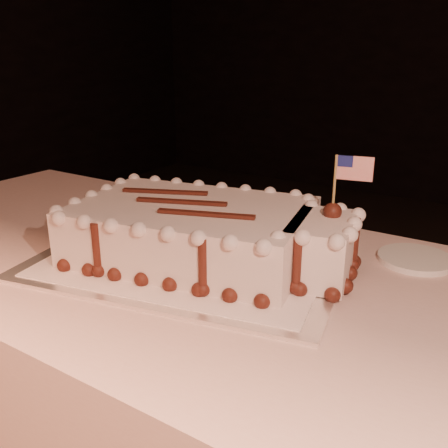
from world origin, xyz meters
The scene contains 4 objects.
cake_board centered at (-0.25, 0.61, 0.75)m, with size 0.63×0.47×0.01m, color white.
doily centered at (-0.25, 0.61, 0.76)m, with size 0.56×0.43×0.00m, color white.
sheet_cake centered at (-0.22, 0.62, 0.82)m, with size 0.62×0.42×0.24m.
side_plate centered at (0.15, 0.86, 0.76)m, with size 0.15×0.15×0.01m, color white.
Camera 1 is at (0.34, -0.17, 1.18)m, focal length 40.00 mm.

